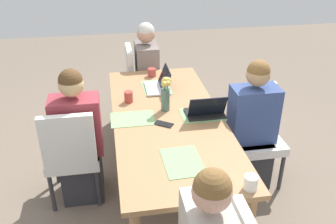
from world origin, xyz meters
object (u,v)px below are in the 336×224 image
at_px(person_head_right_left_near, 147,80).
at_px(laptop_head_right_left_near, 159,85).
at_px(person_near_left_mid, 251,131).
at_px(flower_vase, 166,92).
at_px(coffee_mug_near_left, 129,97).
at_px(coffee_mug_centre_left, 251,183).
at_px(laptop_near_left_mid, 206,111).
at_px(coffee_mug_near_right, 152,72).
at_px(chair_far_left_far, 72,152).
at_px(person_far_left_far, 79,143).
at_px(dining_table, 168,125).
at_px(phone_black, 164,124).
at_px(chair_near_left_mid, 254,129).
at_px(chair_head_right_left_near, 140,80).

xyz_separation_m(person_head_right_left_near, laptop_head_right_left_near, (-0.72, -0.04, 0.25)).
bearing_deg(person_near_left_mid, flower_vase, 78.88).
bearing_deg(coffee_mug_near_left, person_head_right_left_near, -16.25).
relative_size(flower_vase, coffee_mug_near_left, 3.01).
bearing_deg(coffee_mug_centre_left, laptop_head_right_left_near, 12.31).
bearing_deg(laptop_near_left_mid, coffee_mug_near_right, 19.66).
distance_m(coffee_mug_near_right, coffee_mug_centre_left, 1.91).
height_order(chair_far_left_far, person_far_left_far, person_far_left_far).
height_order(dining_table, laptop_near_left_mid, laptop_near_left_mid).
distance_m(coffee_mug_near_left, phone_black, 0.52).
bearing_deg(laptop_near_left_mid, dining_table, 85.02).
bearing_deg(chair_far_left_far, flower_vase, -78.78).
relative_size(person_near_left_mid, coffee_mug_near_right, 13.66).
distance_m(chair_far_left_far, laptop_near_left_mid, 1.16).
relative_size(laptop_near_left_mid, coffee_mug_near_left, 3.19).
height_order(coffee_mug_near_left, phone_black, coffee_mug_near_left).
height_order(chair_near_left_mid, coffee_mug_near_right, chair_near_left_mid).
relative_size(coffee_mug_near_left, coffee_mug_near_right, 1.15).
bearing_deg(flower_vase, person_far_left_far, 96.58).
bearing_deg(coffee_mug_near_right, coffee_mug_centre_left, -168.98).
bearing_deg(laptop_near_left_mid, person_head_right_left_near, 14.48).
bearing_deg(coffee_mug_near_right, chair_far_left_far, 139.27).
bearing_deg(person_far_left_far, person_near_left_mid, -92.25).
height_order(flower_vase, phone_black, flower_vase).
relative_size(chair_head_right_left_near, coffee_mug_centre_left, 9.60).
distance_m(dining_table, coffee_mug_near_left, 0.47).
height_order(coffee_mug_near_left, coffee_mug_centre_left, coffee_mug_near_left).
relative_size(person_head_right_left_near, person_far_left_far, 1.00).
height_order(person_far_left_far, coffee_mug_near_right, person_far_left_far).
bearing_deg(coffee_mug_near_right, flower_vase, -178.57).
relative_size(chair_near_left_mid, laptop_near_left_mid, 2.81).
bearing_deg(person_head_right_left_near, coffee_mug_near_left, 163.75).
bearing_deg(person_near_left_mid, laptop_near_left_mid, 91.88).
xyz_separation_m(dining_table, flower_vase, (0.13, -0.00, 0.24)).
height_order(dining_table, flower_vase, flower_vase).
relative_size(chair_near_left_mid, person_near_left_mid, 0.75).
xyz_separation_m(person_head_right_left_near, coffee_mug_near_right, (-0.39, -0.01, 0.25)).
bearing_deg(chair_far_left_far, laptop_near_left_mid, -89.93).
bearing_deg(dining_table, coffee_mug_centre_left, -160.40).
distance_m(dining_table, coffee_mug_near_right, 0.90).
xyz_separation_m(dining_table, laptop_head_right_left_near, (0.57, -0.01, 0.12)).
bearing_deg(chair_head_right_left_near, flower_vase, -175.15).
bearing_deg(phone_black, chair_near_left_mid, -133.92).
bearing_deg(chair_near_left_mid, phone_black, 101.47).
bearing_deg(chair_head_right_left_near, laptop_near_left_mid, -163.23).
bearing_deg(coffee_mug_near_right, chair_near_left_mid, -135.41).
height_order(laptop_head_right_left_near, phone_black, laptop_head_right_left_near).
height_order(person_head_right_left_near, flower_vase, person_head_right_left_near).
bearing_deg(phone_black, person_near_left_mid, -138.28).
bearing_deg(coffee_mug_near_left, chair_head_right_left_near, -11.29).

